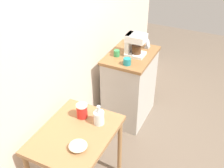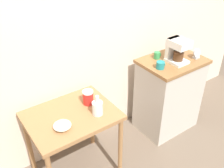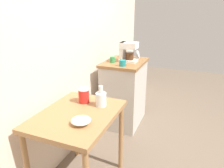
{
  "view_description": "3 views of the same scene",
  "coord_description": "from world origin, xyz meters",
  "px_view_note": "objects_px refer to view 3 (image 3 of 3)",
  "views": [
    {
      "loc": [
        -2.05,
        -1.06,
        2.44
      ],
      "look_at": [
        -0.01,
        -0.09,
        0.93
      ],
      "focal_mm": 44.03,
      "sensor_mm": 36.0,
      "label": 1
    },
    {
      "loc": [
        -1.36,
        -1.71,
        2.25
      ],
      "look_at": [
        -0.17,
        -0.03,
        0.93
      ],
      "focal_mm": 41.69,
      "sensor_mm": 36.0,
      "label": 2
    },
    {
      "loc": [
        -1.94,
        -0.87,
        1.59
      ],
      "look_at": [
        -0.04,
        -0.1,
        0.85
      ],
      "focal_mm": 32.92,
      "sensor_mm": 36.0,
      "label": 3
    }
  ],
  "objects_px": {
    "canister_enamel": "(84,95)",
    "glass_carafe_vase": "(101,99)",
    "bowl_stoneware": "(81,121)",
    "mug_tall_green": "(113,60)",
    "coffee_maker": "(127,51)",
    "mug_blue": "(124,55)",
    "mug_dark_teal": "(123,63)",
    "table_clock": "(138,55)"
  },
  "relations": [
    {
      "from": "mug_dark_teal",
      "to": "bowl_stoneware",
      "type": "bearing_deg",
      "value": -176.34
    },
    {
      "from": "canister_enamel",
      "to": "glass_carafe_vase",
      "type": "bearing_deg",
      "value": -93.43
    },
    {
      "from": "canister_enamel",
      "to": "mug_tall_green",
      "type": "relative_size",
      "value": 1.83
    },
    {
      "from": "glass_carafe_vase",
      "to": "coffee_maker",
      "type": "xyz_separation_m",
      "value": [
        1.07,
        0.11,
        0.23
      ]
    },
    {
      "from": "glass_carafe_vase",
      "to": "coffee_maker",
      "type": "bearing_deg",
      "value": 5.6
    },
    {
      "from": "mug_blue",
      "to": "canister_enamel",
      "type": "bearing_deg",
      "value": -177.56
    },
    {
      "from": "glass_carafe_vase",
      "to": "mug_blue",
      "type": "relative_size",
      "value": 2.36
    },
    {
      "from": "canister_enamel",
      "to": "mug_dark_teal",
      "type": "xyz_separation_m",
      "value": [
        0.82,
        -0.1,
        0.13
      ]
    },
    {
      "from": "bowl_stoneware",
      "to": "canister_enamel",
      "type": "bearing_deg",
      "value": 25.81
    },
    {
      "from": "mug_tall_green",
      "to": "mug_dark_teal",
      "type": "bearing_deg",
      "value": -125.0
    },
    {
      "from": "canister_enamel",
      "to": "mug_tall_green",
      "type": "height_order",
      "value": "mug_tall_green"
    },
    {
      "from": "canister_enamel",
      "to": "coffee_maker",
      "type": "distance_m",
      "value": 1.09
    },
    {
      "from": "mug_dark_teal",
      "to": "table_clock",
      "type": "bearing_deg",
      "value": -7.16
    },
    {
      "from": "table_clock",
      "to": "canister_enamel",
      "type": "bearing_deg",
      "value": 173.15
    },
    {
      "from": "bowl_stoneware",
      "to": "coffee_maker",
      "type": "distance_m",
      "value": 1.45
    },
    {
      "from": "mug_tall_green",
      "to": "mug_blue",
      "type": "relative_size",
      "value": 0.93
    },
    {
      "from": "bowl_stoneware",
      "to": "table_clock",
      "type": "distance_m",
      "value": 1.67
    },
    {
      "from": "glass_carafe_vase",
      "to": "mug_tall_green",
      "type": "relative_size",
      "value": 2.55
    },
    {
      "from": "canister_enamel",
      "to": "mug_blue",
      "type": "bearing_deg",
      "value": 2.44
    },
    {
      "from": "bowl_stoneware",
      "to": "canister_enamel",
      "type": "distance_m",
      "value": 0.39
    },
    {
      "from": "mug_dark_teal",
      "to": "mug_blue",
      "type": "bearing_deg",
      "value": 17.49
    },
    {
      "from": "bowl_stoneware",
      "to": "glass_carafe_vase",
      "type": "distance_m",
      "value": 0.35
    },
    {
      "from": "canister_enamel",
      "to": "table_clock",
      "type": "distance_m",
      "value": 1.33
    },
    {
      "from": "mug_dark_teal",
      "to": "mug_blue",
      "type": "height_order",
      "value": "mug_blue"
    },
    {
      "from": "coffee_maker",
      "to": "mug_dark_teal",
      "type": "relative_size",
      "value": 2.81
    },
    {
      "from": "coffee_maker",
      "to": "mug_blue",
      "type": "relative_size",
      "value": 3.18
    },
    {
      "from": "coffee_maker",
      "to": "mug_tall_green",
      "type": "height_order",
      "value": "coffee_maker"
    },
    {
      "from": "glass_carafe_vase",
      "to": "bowl_stoneware",
      "type": "bearing_deg",
      "value": 178.29
    },
    {
      "from": "coffee_maker",
      "to": "mug_dark_teal",
      "type": "xyz_separation_m",
      "value": [
        -0.24,
        -0.02,
        -0.1
      ]
    },
    {
      "from": "bowl_stoneware",
      "to": "canister_enamel",
      "type": "xyz_separation_m",
      "value": [
        0.35,
        0.17,
        0.04
      ]
    },
    {
      "from": "table_clock",
      "to": "mug_dark_teal",
      "type": "bearing_deg",
      "value": 172.84
    },
    {
      "from": "glass_carafe_vase",
      "to": "table_clock",
      "type": "distance_m",
      "value": 1.33
    },
    {
      "from": "bowl_stoneware",
      "to": "glass_carafe_vase",
      "type": "bearing_deg",
      "value": -1.71
    },
    {
      "from": "glass_carafe_vase",
      "to": "mug_dark_teal",
      "type": "height_order",
      "value": "mug_dark_teal"
    },
    {
      "from": "canister_enamel",
      "to": "mug_blue",
      "type": "distance_m",
      "value": 1.31
    },
    {
      "from": "glass_carafe_vase",
      "to": "mug_blue",
      "type": "height_order",
      "value": "mug_blue"
    },
    {
      "from": "glass_carafe_vase",
      "to": "mug_tall_green",
      "type": "bearing_deg",
      "value": 15.83
    },
    {
      "from": "bowl_stoneware",
      "to": "mug_tall_green",
      "type": "height_order",
      "value": "mug_tall_green"
    },
    {
      "from": "mug_tall_green",
      "to": "canister_enamel",
      "type": "bearing_deg",
      "value": -174.49
    },
    {
      "from": "canister_enamel",
      "to": "coffee_maker",
      "type": "xyz_separation_m",
      "value": [
        1.06,
        -0.08,
        0.23
      ]
    },
    {
      "from": "glass_carafe_vase",
      "to": "mug_blue",
      "type": "distance_m",
      "value": 1.34
    },
    {
      "from": "coffee_maker",
      "to": "mug_tall_green",
      "type": "distance_m",
      "value": 0.23
    }
  ]
}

